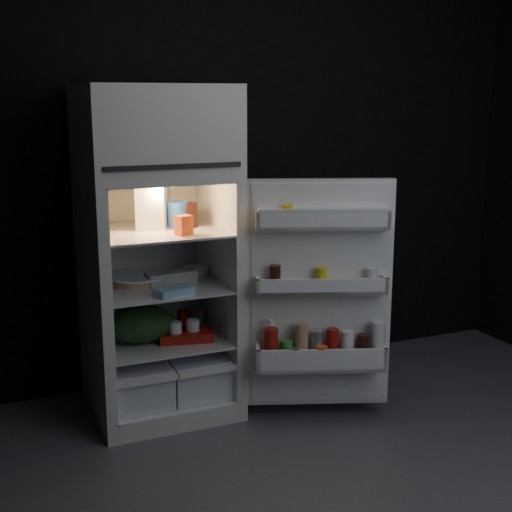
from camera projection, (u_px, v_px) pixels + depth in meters
name	position (u px, v px, depth m)	size (l,w,h in m)	color
floor	(371.00, 503.00, 3.08)	(4.00, 3.40, 0.00)	#56565B
wall_back	(227.00, 159.00, 4.31)	(4.00, 0.00, 2.70)	black
refrigerator	(156.00, 241.00, 3.84)	(0.76, 0.71, 1.78)	white
fridge_door	(320.00, 300.00, 3.73)	(0.74, 0.43, 1.22)	white
milk_jug	(151.00, 207.00, 3.79)	(0.15, 0.15, 0.24)	white
mayo_jar	(178.00, 215.00, 3.84)	(0.11, 0.11, 0.14)	#1F52A7
jam_jar	(188.00, 215.00, 3.87)	(0.10, 0.10, 0.13)	black
amber_bottle	(101.00, 210.00, 3.74)	(0.08, 0.08, 0.22)	orange
small_carton	(184.00, 225.00, 3.64)	(0.08, 0.06, 0.10)	#F0541C
egg_carton	(171.00, 278.00, 3.85)	(0.27, 0.10, 0.07)	#9B998D
pie	(138.00, 280.00, 3.85)	(0.27, 0.27, 0.04)	tan
flat_package	(174.00, 291.00, 3.64)	(0.20, 0.10, 0.04)	#7DA9C2
wrapped_pkg	(195.00, 270.00, 4.06)	(0.12, 0.10, 0.05)	#F7F1CA
produce_bag	(140.00, 324.00, 3.83)	(0.36, 0.31, 0.20)	#193815
yogurt_tray	(186.00, 336.00, 3.86)	(0.29, 0.15, 0.05)	maroon
small_can_red	(182.00, 318.00, 4.10)	(0.06, 0.06, 0.09)	maroon
small_can_silver	(200.00, 315.00, 4.16)	(0.07, 0.07, 0.09)	#B4B5B9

